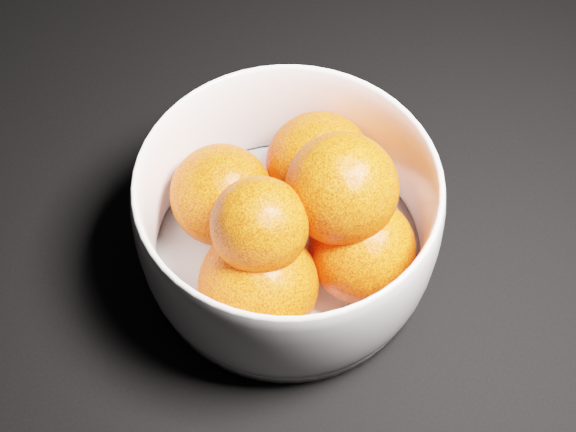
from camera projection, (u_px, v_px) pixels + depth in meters
bowl at (288, 220)px, 0.51m from camera, size 0.19×0.19×0.09m
orange_pile at (295, 218)px, 0.50m from camera, size 0.16×0.15×0.11m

